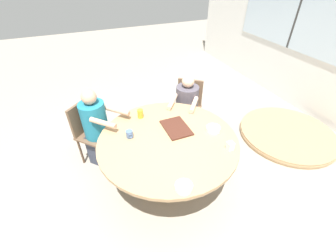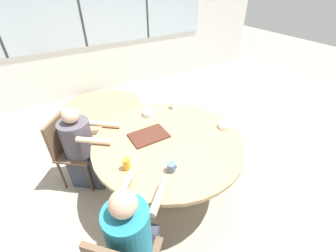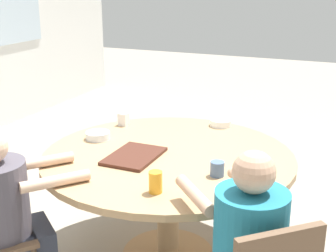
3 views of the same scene
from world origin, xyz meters
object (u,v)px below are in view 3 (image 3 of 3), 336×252
object	(u,v)px
person_man_blue_shirt	(9,231)
juice_glass	(156,182)
coffee_mug	(217,169)
milk_carton_small	(124,119)
bowl_cereal	(221,123)
bowl_white_shallow	(98,136)

from	to	relation	value
person_man_blue_shirt	juice_glass	bearing A→B (deg)	56.40
coffee_mug	milk_carton_small	size ratio (longest dim) A/B	0.91
person_man_blue_shirt	juice_glass	size ratio (longest dim) A/B	9.21
person_man_blue_shirt	bowl_cereal	size ratio (longest dim) A/B	6.76
milk_carton_small	bowl_white_shallow	size ratio (longest dim) A/B	0.57
bowl_white_shallow	bowl_cereal	distance (m)	0.90
person_man_blue_shirt	juice_glass	world-z (taller)	person_man_blue_shirt
milk_carton_small	bowl_cereal	size ratio (longest dim) A/B	0.60
juice_glass	bowl_white_shallow	distance (m)	0.91
coffee_mug	juice_glass	size ratio (longest dim) A/B	0.74
milk_carton_small	bowl_white_shallow	distance (m)	0.34
coffee_mug	milk_carton_small	distance (m)	1.09
juice_glass	milk_carton_small	distance (m)	1.15
milk_carton_small	juice_glass	bearing A→B (deg)	-143.40
milk_carton_small	bowl_white_shallow	world-z (taller)	milk_carton_small
juice_glass	bowl_cereal	world-z (taller)	juice_glass
coffee_mug	milk_carton_small	world-z (taller)	milk_carton_small
juice_glass	bowl_white_shallow	world-z (taller)	juice_glass
coffee_mug	bowl_cereal	xyz separation A→B (m)	(0.86, 0.25, -0.02)
bowl_cereal	coffee_mug	bearing A→B (deg)	-163.97
juice_glass	bowl_cereal	xyz separation A→B (m)	(1.18, 0.02, -0.03)
bowl_white_shallow	bowl_cereal	xyz separation A→B (m)	(0.60, -0.67, -0.00)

